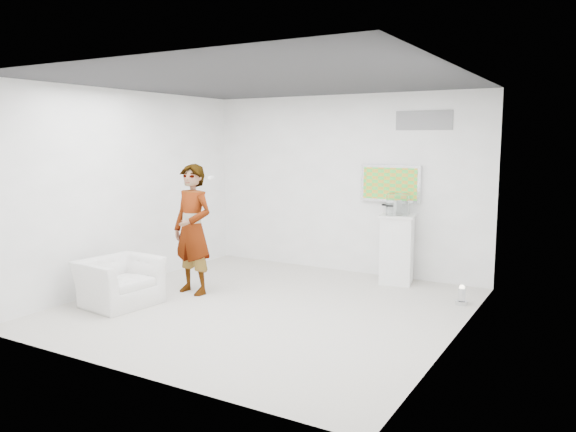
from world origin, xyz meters
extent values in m
cube|color=beige|center=(0.00, 0.00, 0.01)|extent=(5.00, 5.00, 0.01)
cube|color=#29292C|center=(0.00, 0.00, 3.00)|extent=(5.00, 5.00, 0.01)
cube|color=white|center=(0.00, 2.50, 1.50)|extent=(5.00, 0.01, 3.00)
cube|color=white|center=(0.00, -2.50, 1.50)|extent=(5.00, 0.01, 3.00)
cube|color=white|center=(-2.50, 0.00, 1.50)|extent=(0.01, 5.00, 3.00)
cube|color=white|center=(2.50, 0.00, 1.50)|extent=(0.01, 5.00, 3.00)
cube|color=silver|center=(0.85, 2.45, 1.55)|extent=(1.00, 0.08, 0.60)
cube|color=gray|center=(1.35, 2.49, 2.55)|extent=(0.90, 0.02, 0.30)
imported|color=white|center=(-1.32, 0.08, 0.95)|extent=(0.75, 0.54, 1.91)
imported|color=white|center=(-1.83, -0.89, 0.32)|extent=(0.97, 1.08, 0.64)
cube|color=white|center=(1.09, 2.14, 0.55)|extent=(0.62, 0.62, 1.09)
cylinder|color=silver|center=(2.26, 1.45, 0.13)|extent=(0.20, 0.20, 0.26)
cube|color=white|center=(1.09, 2.14, 1.26)|extent=(0.40, 0.40, 0.33)
cube|color=white|center=(1.09, 2.14, 1.20)|extent=(0.09, 0.17, 0.23)
cube|color=white|center=(-1.05, 0.20, 1.71)|extent=(0.07, 0.15, 0.04)
camera|label=1|loc=(3.93, -6.23, 2.27)|focal=35.00mm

